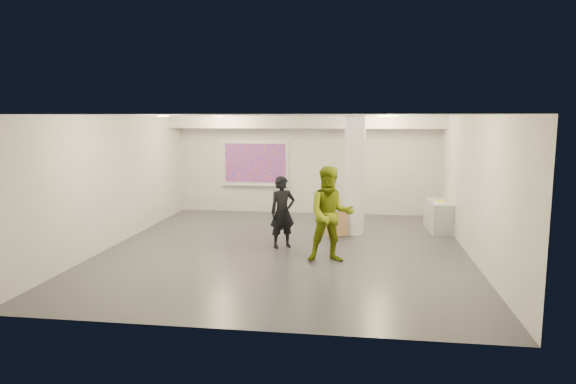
# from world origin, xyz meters

# --- Properties ---
(floor) EXTENTS (8.00, 9.00, 0.01)m
(floor) POSITION_xyz_m (0.00, 0.00, 0.00)
(floor) COLOR #383A3F
(floor) RESTS_ON ground
(ceiling) EXTENTS (8.00, 9.00, 0.01)m
(ceiling) POSITION_xyz_m (0.00, 0.00, 3.00)
(ceiling) COLOR white
(ceiling) RESTS_ON floor
(wall_back) EXTENTS (8.00, 0.01, 3.00)m
(wall_back) POSITION_xyz_m (0.00, 4.50, 1.50)
(wall_back) COLOR silver
(wall_back) RESTS_ON floor
(wall_front) EXTENTS (8.00, 0.01, 3.00)m
(wall_front) POSITION_xyz_m (0.00, -4.50, 1.50)
(wall_front) COLOR silver
(wall_front) RESTS_ON floor
(wall_left) EXTENTS (0.01, 9.00, 3.00)m
(wall_left) POSITION_xyz_m (-4.00, 0.00, 1.50)
(wall_left) COLOR silver
(wall_left) RESTS_ON floor
(wall_right) EXTENTS (0.01, 9.00, 3.00)m
(wall_right) POSITION_xyz_m (4.00, 0.00, 1.50)
(wall_right) COLOR silver
(wall_right) RESTS_ON floor
(soffit_band) EXTENTS (8.00, 1.10, 0.36)m
(soffit_band) POSITION_xyz_m (0.00, 3.95, 2.82)
(soffit_band) COLOR silver
(soffit_band) RESTS_ON ceiling
(downlight_nw) EXTENTS (0.22, 0.22, 0.02)m
(downlight_nw) POSITION_xyz_m (-2.20, 2.50, 2.98)
(downlight_nw) COLOR #E7B176
(downlight_nw) RESTS_ON ceiling
(downlight_ne) EXTENTS (0.22, 0.22, 0.02)m
(downlight_ne) POSITION_xyz_m (2.20, 2.50, 2.98)
(downlight_ne) COLOR #E7B176
(downlight_ne) RESTS_ON ceiling
(downlight_sw) EXTENTS (0.22, 0.22, 0.02)m
(downlight_sw) POSITION_xyz_m (-2.20, -1.50, 2.98)
(downlight_sw) COLOR #E7B176
(downlight_sw) RESTS_ON ceiling
(downlight_se) EXTENTS (0.22, 0.22, 0.02)m
(downlight_se) POSITION_xyz_m (2.20, -1.50, 2.98)
(downlight_se) COLOR #E7B176
(downlight_se) RESTS_ON ceiling
(column) EXTENTS (0.52, 0.52, 3.00)m
(column) POSITION_xyz_m (1.50, 1.80, 1.50)
(column) COLOR white
(column) RESTS_ON floor
(projection_screen) EXTENTS (2.10, 0.13, 1.42)m
(projection_screen) POSITION_xyz_m (-1.60, 4.45, 1.53)
(projection_screen) COLOR silver
(projection_screen) RESTS_ON wall_back
(credenza) EXTENTS (0.65, 1.37, 0.78)m
(credenza) POSITION_xyz_m (3.72, 2.46, 0.39)
(credenza) COLOR #A0A3A6
(credenza) RESTS_ON floor
(papers_stack) EXTENTS (0.28, 0.36, 0.02)m
(papers_stack) POSITION_xyz_m (3.68, 2.17, 0.79)
(papers_stack) COLOR white
(papers_stack) RESTS_ON credenza
(postit_pad) EXTENTS (0.24, 0.30, 0.03)m
(postit_pad) POSITION_xyz_m (3.73, 2.40, 0.79)
(postit_pad) COLOR yellow
(postit_pad) RESTS_ON credenza
(cardboard_back) EXTENTS (0.60, 0.32, 0.63)m
(cardboard_back) POSITION_xyz_m (1.08, 1.44, 0.31)
(cardboard_back) COLOR #966D48
(cardboard_back) RESTS_ON floor
(cardboard_front) EXTENTS (0.56, 0.27, 0.59)m
(cardboard_front) POSITION_xyz_m (1.10, 1.55, 0.30)
(cardboard_front) COLOR #966D48
(cardboard_front) RESTS_ON floor
(woman) EXTENTS (0.71, 0.63, 1.64)m
(woman) POSITION_xyz_m (-0.09, 0.17, 0.82)
(woman) COLOR black
(woman) RESTS_ON floor
(man) EXTENTS (1.08, 0.91, 1.98)m
(man) POSITION_xyz_m (1.06, -0.86, 0.99)
(man) COLOR #687C0F
(man) RESTS_ON floor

